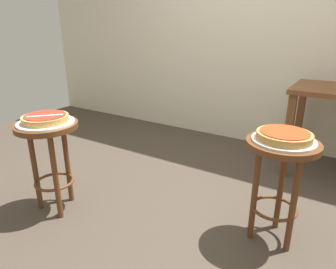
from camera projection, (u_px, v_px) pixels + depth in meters
name	position (u px, v px, depth m)	size (l,w,h in m)	color
ground_plane	(176.00, 207.00, 2.19)	(6.00, 6.00, 0.00)	#42382D
stool_foreground	(49.00, 146.00, 2.02)	(0.40, 0.40, 0.64)	#5B3319
serving_plate_foreground	(46.00, 123.00, 1.97)	(0.36, 0.36, 0.01)	white
pizza_foreground	(45.00, 118.00, 1.96)	(0.29, 0.29, 0.05)	tan
stool_middle	(280.00, 168.00, 1.72)	(0.40, 0.40, 0.64)	#5B3319
serving_plate_middle	(284.00, 140.00, 1.66)	(0.35, 0.35, 0.01)	silver
pizza_middle	(284.00, 136.00, 1.65)	(0.30, 0.30, 0.05)	#B78442
pizza_server_knife	(45.00, 116.00, 1.92)	(0.22, 0.02, 0.01)	silver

